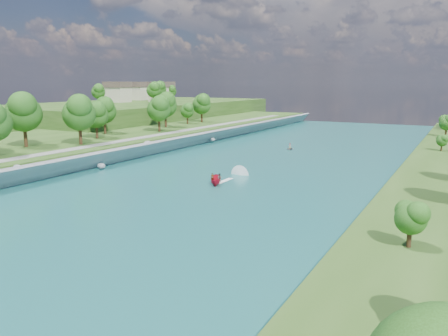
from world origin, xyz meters
The scene contains 10 objects.
ground centered at (0.00, 0.00, 0.00)m, with size 260.00×260.00×0.00m, color #2D5119.
river_water centered at (0.00, 20.00, 0.05)m, with size 55.00×240.00×0.10m, color #175A56.
berm_west centered at (-50.00, 20.00, 1.75)m, with size 45.00×240.00×3.50m, color #2D5119.
ridge_west centered at (-82.50, 95.00, 4.50)m, with size 60.00×120.00×9.00m, color #2D5119.
riprap_bank centered at (-25.86, 19.29, 1.81)m, with size 4.70×236.00×4.15m.
riverside_path centered at (-32.50, 20.00, 3.55)m, with size 3.00×200.00×0.10m, color gray.
ridge_houses centered at (-88.67, 100.00, 13.31)m, with size 29.50×29.50×8.40m.
trees_ridge centered at (-73.90, 87.58, 13.71)m, with size 19.25×40.49×10.14m.
motorboat centered at (1.70, 12.63, 0.77)m, with size 3.60×18.99×1.98m.
raft centered at (-1.34, 54.08, 0.47)m, with size 2.52×3.11×1.69m.
Camera 1 is at (37.64, -50.64, 16.88)m, focal length 35.00 mm.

